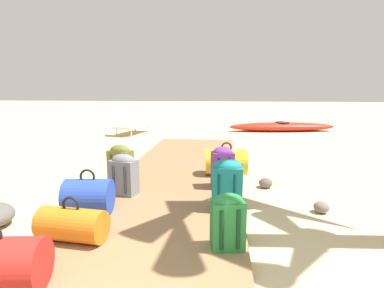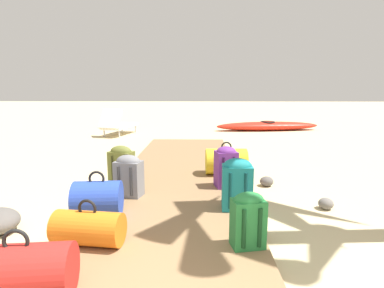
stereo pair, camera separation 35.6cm
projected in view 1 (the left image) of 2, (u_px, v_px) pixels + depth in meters
name	position (u px, v px, depth m)	size (l,w,h in m)	color
ground_plane	(167.00, 204.00, 3.88)	(60.00, 60.00, 0.00)	#CCB789
boardwalk	(176.00, 183.00, 4.60)	(1.81, 7.46, 0.08)	olive
backpack_green	(228.00, 220.00, 2.60)	(0.30, 0.24, 0.48)	#237538
backpack_teal	(227.00, 184.00, 3.42)	(0.33, 0.26, 0.57)	#197A7F
backpack_olive	(120.00, 162.00, 4.53)	(0.38, 0.29, 0.52)	olive
duffel_bag_blue	(88.00, 196.00, 3.36)	(0.51, 0.41, 0.48)	#2847B7
backpack_purple	(222.00, 166.00, 4.21)	(0.32, 0.31, 0.55)	#6B2D84
duffel_bag_orange	(72.00, 224.00, 2.75)	(0.61, 0.36, 0.40)	orange
duffel_bag_yellow	(226.00, 162.00, 4.85)	(0.64, 0.43, 0.51)	gold
backpack_grey	(124.00, 173.00, 3.94)	(0.36, 0.28, 0.52)	slate
lounge_chair	(131.00, 124.00, 9.63)	(0.92, 1.61, 0.81)	white
kayak	(282.00, 127.00, 10.37)	(3.53, 1.16, 0.30)	red
rock_right_far	(321.00, 207.00, 3.58)	(0.17, 0.17, 0.13)	slate
rock_right_near	(266.00, 183.00, 4.49)	(0.19, 0.19, 0.14)	#5B5651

